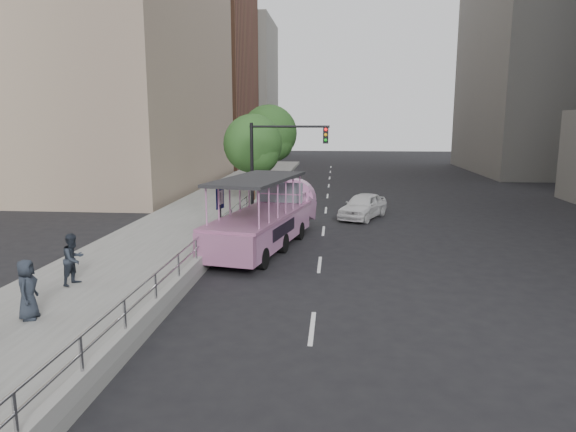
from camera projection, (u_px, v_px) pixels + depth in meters
The scene contains 14 objects.
ground at pixel (282, 300), 15.30m from camera, with size 160.00×160.00×0.00m, color black.
sidewalk at pixel (188, 225), 25.58m from camera, with size 5.50×80.00×0.30m, color #989893.
kerb_wall at pixel (197, 264), 17.45m from camera, with size 0.24×30.00×0.36m, color #A09F9A.
guardrail at pixel (196, 245), 17.33m from camera, with size 0.07×22.00×0.71m.
duck_boat at pixel (268, 219), 21.93m from camera, with size 3.99×9.48×3.07m.
car at pixel (363, 206), 28.18m from camera, with size 1.65×4.09×1.39m, color white.
pedestrian_mid at pixel (73, 259), 15.72m from camera, with size 0.78×0.61×1.60m, color #242B35.
pedestrian_far at pixel (27, 289), 12.94m from camera, with size 0.76×0.50×1.56m, color #242B35.
parking_sign at pixel (220, 212), 20.24m from camera, with size 0.19×0.61×2.77m.
traffic_signal at pixel (274, 155), 27.06m from camera, with size 4.20×0.32×5.20m.
street_tree_near at pixel (254, 146), 30.50m from camera, with size 3.52×3.52×5.72m.
street_tree_far at pixel (270, 135), 36.27m from camera, with size 3.97×3.97×6.45m.
midrise_brick at pixel (174, 56), 61.58m from camera, with size 18.00×16.00×26.00m, color brown.
midrise_stone_b at pixel (221, 90), 77.61m from camera, with size 16.00×14.00×20.00m, color slate.
Camera 1 is at (1.53, -14.51, 5.25)m, focal length 32.00 mm.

